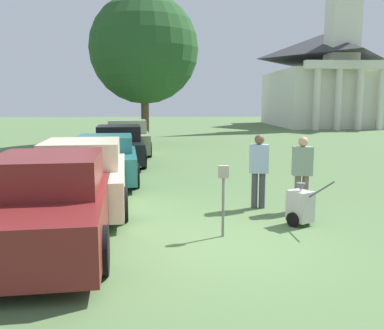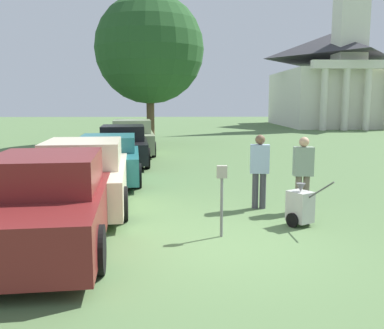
{
  "view_description": "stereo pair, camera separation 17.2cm",
  "coord_description": "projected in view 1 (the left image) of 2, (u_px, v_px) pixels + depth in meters",
  "views": [
    {
      "loc": [
        -0.83,
        -6.9,
        2.42
      ],
      "look_at": [
        -0.41,
        1.94,
        1.1
      ],
      "focal_mm": 40.0,
      "sensor_mm": 36.0,
      "label": 1
    },
    {
      "loc": [
        -0.65,
        -6.91,
        2.42
      ],
      "look_at": [
        -0.41,
        1.94,
        1.1
      ],
      "focal_mm": 40.0,
      "sensor_mm": 36.0,
      "label": 2
    }
  ],
  "objects": [
    {
      "name": "ground_plane",
      "position": [
        222.0,
        246.0,
        7.21
      ],
      "size": [
        120.0,
        120.0,
        0.0
      ],
      "primitive_type": "plane",
      "color": "#517042"
    },
    {
      "name": "parked_car_teal",
      "position": [
        106.0,
        159.0,
        13.24
      ],
      "size": [
        2.35,
        5.04,
        1.38
      ],
      "rotation": [
        0.0,
        0.0,
        0.1
      ],
      "color": "#23666B",
      "rests_on": "ground_plane"
    },
    {
      "name": "person_worker",
      "position": [
        259.0,
        167.0,
        9.62
      ],
      "size": [
        0.44,
        0.27,
        1.68
      ],
      "rotation": [
        0.0,
        0.0,
        3.03
      ],
      "color": "#3F3F47",
      "rests_on": "ground_plane"
    },
    {
      "name": "parked_car_sage",
      "position": [
        128.0,
        138.0,
        19.74
      ],
      "size": [
        2.4,
        4.86,
        1.56
      ],
      "rotation": [
        0.0,
        0.0,
        0.1
      ],
      "color": "gray",
      "rests_on": "ground_plane"
    },
    {
      "name": "parked_car_maroon",
      "position": [
        51.0,
        203.0,
        7.23
      ],
      "size": [
        2.41,
        5.11,
        1.55
      ],
      "rotation": [
        0.0,
        0.0,
        0.1
      ],
      "color": "maroon",
      "rests_on": "ground_plane"
    },
    {
      "name": "parked_car_black",
      "position": [
        119.0,
        146.0,
        16.63
      ],
      "size": [
        2.34,
        4.95,
        1.49
      ],
      "rotation": [
        0.0,
        0.0,
        0.1
      ],
      "color": "black",
      "rests_on": "ground_plane"
    },
    {
      "name": "parked_car_cream",
      "position": [
        84.0,
        176.0,
        9.9
      ],
      "size": [
        2.39,
        5.04,
        1.53
      ],
      "rotation": [
        0.0,
        0.0,
        0.1
      ],
      "color": "beige",
      "rests_on": "ground_plane"
    },
    {
      "name": "shade_tree",
      "position": [
        144.0,
        49.0,
        23.61
      ],
      "size": [
        6.03,
        6.03,
        8.3
      ],
      "color": "brown",
      "rests_on": "ground_plane"
    },
    {
      "name": "equipment_cart",
      "position": [
        300.0,
        206.0,
        8.36
      ],
      "size": [
        0.7,
        0.94,
        1.0
      ],
      "rotation": [
        0.0,
        0.0,
        0.57
      ],
      "color": "#B2B2AD",
      "rests_on": "ground_plane"
    },
    {
      "name": "church",
      "position": [
        323.0,
        72.0,
        41.67
      ],
      "size": [
        9.23,
        13.96,
        21.99
      ],
      "color": "silver",
      "rests_on": "ground_plane"
    },
    {
      "name": "person_supervisor",
      "position": [
        302.0,
        169.0,
        9.37
      ],
      "size": [
        0.43,
        0.23,
        1.65
      ],
      "rotation": [
        0.0,
        0.0,
        3.11
      ],
      "color": "#665B4C",
      "rests_on": "ground_plane"
    },
    {
      "name": "parking_meter",
      "position": [
        223.0,
        187.0,
        7.58
      ],
      "size": [
        0.18,
        0.09,
        1.29
      ],
      "color": "slate",
      "rests_on": "ground_plane"
    }
  ]
}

